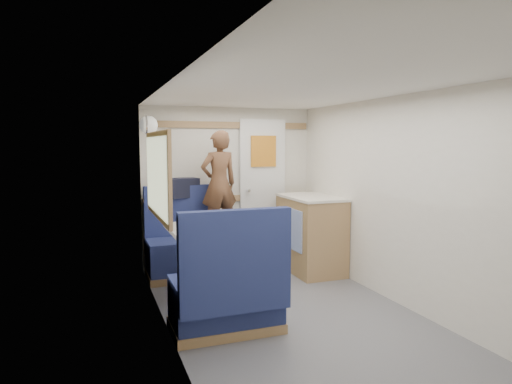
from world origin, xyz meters
name	(u,v)px	position (x,y,z in m)	size (l,w,h in m)	color
floor	(307,328)	(0.00, 0.00, 0.00)	(4.50, 4.50, 0.00)	#515156
ceiling	(310,86)	(0.00, 0.00, 2.00)	(4.50, 4.50, 0.00)	silver
wall_back	(229,187)	(0.00, 2.25, 1.00)	(2.20, 0.02, 2.00)	silver
wall_left	(174,218)	(-1.10, 0.00, 1.00)	(0.02, 4.50, 2.00)	silver
wall_right	(418,204)	(1.10, 0.00, 1.00)	(0.02, 4.50, 2.00)	silver
oak_trim_low	(229,198)	(0.00, 2.23, 0.85)	(2.15, 0.02, 0.08)	olive
oak_trim_high	(229,125)	(0.00, 2.23, 1.78)	(2.15, 0.02, 0.08)	olive
side_window	(157,175)	(-1.08, 1.00, 1.25)	(0.04, 1.30, 0.72)	#A7AD93
rear_door	(263,188)	(0.45, 2.22, 0.97)	(0.62, 0.12, 1.86)	white
dinette_table	(203,244)	(-0.65, 1.00, 0.57)	(0.62, 0.92, 0.72)	white
bench_far	(185,251)	(-0.65, 1.86, 0.30)	(0.90, 0.59, 1.05)	navy
bench_near	(228,297)	(-0.65, 0.14, 0.30)	(0.90, 0.59, 1.05)	navy
ledge	(180,199)	(-0.65, 2.12, 0.88)	(0.90, 0.14, 0.04)	olive
dome_light	(149,125)	(-1.04, 1.85, 1.75)	(0.20, 0.20, 0.20)	white
galley_counter	(311,233)	(0.82, 1.55, 0.47)	(0.57, 0.92, 0.92)	olive
person	(219,184)	(-0.24, 1.87, 1.08)	(0.46, 0.30, 1.25)	brown
duffel_bag	(178,188)	(-0.68, 2.12, 1.02)	(0.48, 0.23, 0.23)	black
tray	(216,232)	(-0.59, 0.72, 0.73)	(0.28, 0.37, 0.02)	white
orange_fruit	(226,226)	(-0.49, 0.74, 0.77)	(0.07, 0.07, 0.07)	orange
cheese_block	(215,227)	(-0.57, 0.85, 0.75)	(0.09, 0.06, 0.03)	#E5CD84
wine_glass	(207,216)	(-0.62, 0.94, 0.84)	(0.08, 0.08, 0.17)	white
tumbler_left	(193,229)	(-0.81, 0.71, 0.77)	(0.06, 0.06, 0.10)	white
tumbler_mid	(181,222)	(-0.83, 1.14, 0.77)	(0.07, 0.07, 0.11)	white
tumbler_right	(198,220)	(-0.67, 1.12, 0.78)	(0.07, 0.07, 0.12)	white
beer_glass	(216,221)	(-0.49, 1.07, 0.77)	(0.07, 0.07, 0.10)	#8E4714
pepper_grinder	(205,223)	(-0.61, 1.04, 0.76)	(0.03, 0.03, 0.09)	black
bread_loaf	(219,218)	(-0.43, 1.22, 0.77)	(0.14, 0.26, 0.11)	olive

